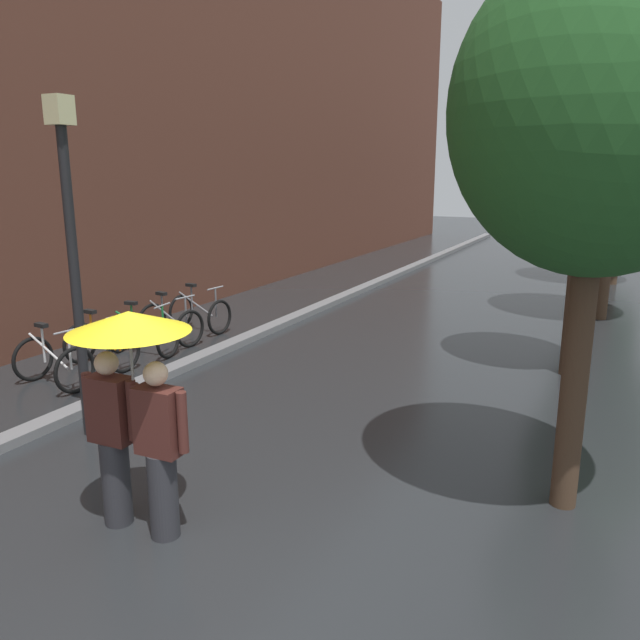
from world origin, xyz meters
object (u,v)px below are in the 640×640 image
(street_tree_2, at_px, (618,148))
(street_lamp_post, at_px, (72,244))
(street_tree_0, at_px, (602,112))
(parked_bicycle_4, at_px, (200,313))
(street_tree_4, at_px, (622,148))
(street_tree_3, at_px, (627,137))
(parked_bicycle_0, at_px, (53,363))
(parked_bicycle_2, at_px, (143,335))
(couple_under_umbrella, at_px, (133,391))
(parked_bicycle_1, at_px, (101,346))
(street_tree_5, at_px, (625,161))
(street_tree_1, at_px, (592,120))
(parked_bicycle_3, at_px, (170,324))

(street_tree_2, xyz_separation_m, street_lamp_post, (-5.35, -9.53, -1.27))
(street_tree_0, relative_size, parked_bicycle_4, 4.51)
(street_tree_4, bearing_deg, street_tree_0, -89.16)
(street_tree_3, xyz_separation_m, parked_bicycle_4, (-7.25, -9.62, -3.67))
(street_tree_4, height_order, parked_bicycle_0, street_tree_4)
(parked_bicycle_0, distance_m, parked_bicycle_2, 1.87)
(couple_under_umbrella, bearing_deg, parked_bicycle_1, 138.90)
(street_tree_0, bearing_deg, street_tree_5, 90.56)
(street_tree_4, xyz_separation_m, parked_bicycle_4, (-7.05, -13.91, -3.52))
(street_tree_2, bearing_deg, street_tree_5, 90.49)
(street_tree_2, bearing_deg, street_tree_3, 89.53)
(street_tree_5, xyz_separation_m, street_lamp_post, (-5.24, -22.76, -1.17))
(street_tree_4, bearing_deg, parked_bicycle_1, -112.96)
(street_tree_0, bearing_deg, parked_bicycle_1, 170.37)
(street_tree_1, bearing_deg, parked_bicycle_0, -149.33)
(street_tree_0, relative_size, parked_bicycle_3, 4.37)
(street_tree_5, bearing_deg, couple_under_umbrella, -97.52)
(parked_bicycle_1, bearing_deg, parked_bicycle_4, 90.56)
(street_tree_1, height_order, street_lamp_post, street_tree_1)
(parked_bicycle_1, bearing_deg, street_tree_5, 71.13)
(parked_bicycle_4, bearing_deg, parked_bicycle_0, -88.80)
(parked_bicycle_0, relative_size, street_lamp_post, 0.29)
(street_tree_5, height_order, street_lamp_post, street_tree_5)
(street_tree_3, height_order, parked_bicycle_3, street_tree_3)
(couple_under_umbrella, bearing_deg, parked_bicycle_0, 148.20)
(couple_under_umbrella, bearing_deg, parked_bicycle_2, 131.59)
(street_tree_2, bearing_deg, couple_under_umbrella, -106.87)
(parked_bicycle_2, xyz_separation_m, parked_bicycle_3, (-0.10, 0.86, 0.00))
(street_tree_5, bearing_deg, street_tree_4, -90.65)
(parked_bicycle_4, bearing_deg, parked_bicycle_3, -87.02)
(street_tree_0, xyz_separation_m, parked_bicycle_4, (-7.32, 3.92, -3.29))
(street_tree_4, relative_size, parked_bicycle_2, 4.66)
(street_tree_2, bearing_deg, street_tree_0, -89.33)
(street_tree_1, distance_m, parked_bicycle_0, 8.74)
(street_tree_1, bearing_deg, parked_bicycle_4, -176.82)
(street_tree_2, xyz_separation_m, parked_bicycle_0, (-7.14, -8.49, -3.25))
(parked_bicycle_2, bearing_deg, parked_bicycle_3, 96.44)
(street_tree_2, xyz_separation_m, street_tree_3, (0.04, 4.83, 0.42))
(street_tree_2, height_order, parked_bicycle_1, street_tree_2)
(street_tree_0, relative_size, parked_bicycle_1, 4.57)
(couple_under_umbrella, xyz_separation_m, street_lamp_post, (-2.06, 1.33, 1.03))
(street_tree_0, xyz_separation_m, street_tree_4, (-0.26, 17.82, 0.23))
(parked_bicycle_0, relative_size, parked_bicycle_1, 1.03)
(street_tree_1, relative_size, street_lamp_post, 1.34)
(parked_bicycle_2, height_order, street_lamp_post, street_lamp_post)
(parked_bicycle_1, distance_m, parked_bicycle_4, 2.68)
(parked_bicycle_4, xyz_separation_m, couple_under_umbrella, (3.92, -6.08, 0.95))
(street_tree_4, bearing_deg, parked_bicycle_2, -113.69)
(parked_bicycle_1, xyz_separation_m, couple_under_umbrella, (3.89, -3.40, 0.95))
(street_tree_5, relative_size, street_lamp_post, 1.27)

